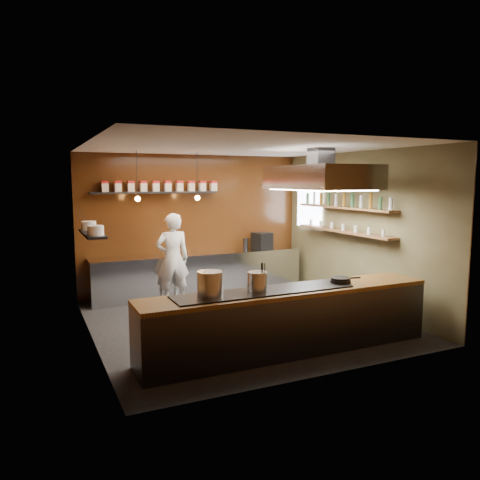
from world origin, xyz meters
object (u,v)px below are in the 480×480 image
stockpot_large (210,284)px  chef (173,259)px  stockpot_small (257,281)px  extractor_hood (320,177)px  espresso_machine (262,241)px

stockpot_large → chef: size_ratio=0.19×
stockpot_large → stockpot_small: bearing=-1.0°
stockpot_large → chef: (0.45, 3.25, -0.20)m
extractor_hood → stockpot_small: (-1.80, -1.19, -1.43)m
stockpot_large → extractor_hood: bearing=25.2°
chef → espresso_machine: bearing=-164.3°
espresso_machine → chef: chef is taller
extractor_hood → stockpot_large: (-2.49, -1.17, -1.40)m
espresso_machine → chef: 2.30m
stockpot_large → chef: chef is taller
chef → extractor_hood: bearing=138.0°
stockpot_small → chef: (-0.24, 3.27, -0.17)m
extractor_hood → stockpot_small: 2.59m
extractor_hood → espresso_machine: 2.94m
extractor_hood → chef: size_ratio=1.10×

